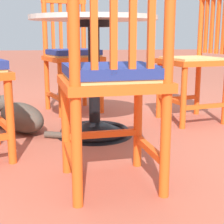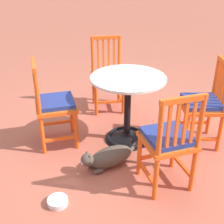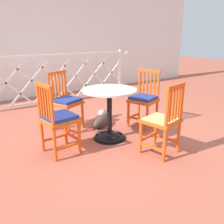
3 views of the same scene
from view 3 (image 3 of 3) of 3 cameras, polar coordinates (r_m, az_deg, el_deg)
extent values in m
plane|color=#AD5642|center=(3.51, -0.24, -6.30)|extent=(24.00, 24.00, 0.00)
cube|color=white|center=(6.12, -18.04, 16.75)|extent=(10.00, 0.20, 2.80)
cylinder|color=white|center=(6.21, 1.86, 9.64)|extent=(0.06, 0.06, 1.09)
cube|color=white|center=(5.57, -10.75, 3.29)|extent=(2.99, 0.04, 0.05)
cube|color=white|center=(5.41, -11.36, 13.25)|extent=(2.99, 0.04, 0.05)
cube|color=white|center=(5.12, -23.97, 6.33)|extent=(0.99, 0.02, 0.99)
cube|color=white|center=(5.23, -18.61, 7.15)|extent=(0.99, 0.02, 0.99)
cube|color=white|center=(5.38, -13.49, 7.87)|extent=(0.99, 0.02, 0.99)
cube|color=white|center=(5.57, -8.68, 8.50)|extent=(0.99, 0.02, 0.99)
cube|color=white|center=(5.80, -4.20, 9.02)|extent=(0.99, 0.02, 0.99)
cube|color=white|center=(6.07, -0.07, 9.46)|extent=(0.99, 0.02, 0.99)
cube|color=white|center=(5.12, -23.97, 6.33)|extent=(0.99, 0.02, 0.99)
cube|color=white|center=(5.23, -18.61, 7.15)|extent=(0.99, 0.02, 0.99)
cube|color=white|center=(5.38, -13.49, 7.87)|extent=(0.99, 0.02, 0.99)
cube|color=white|center=(5.57, -8.68, 8.50)|extent=(0.99, 0.02, 0.99)
cube|color=white|center=(5.80, -4.20, 9.02)|extent=(0.99, 0.02, 0.99)
cube|color=white|center=(6.07, -0.07, 9.46)|extent=(0.99, 0.02, 0.99)
cone|color=black|center=(3.50, -0.59, -5.47)|extent=(0.48, 0.48, 0.10)
torus|color=black|center=(3.51, -0.59, -5.84)|extent=(0.44, 0.44, 0.04)
cylinder|color=black|center=(3.39, -0.61, -0.46)|extent=(0.07, 0.07, 0.66)
cylinder|color=black|center=(3.30, -0.63, 4.70)|extent=(0.20, 0.20, 0.04)
cylinder|color=beige|center=(3.29, -0.63, 5.25)|extent=(0.76, 0.76, 0.02)
cylinder|color=#EA5619|center=(3.72, 8.36, -1.33)|extent=(0.04, 0.04, 0.45)
cylinder|color=#EA5619|center=(3.88, 3.91, -0.37)|extent=(0.04, 0.04, 0.45)
cylinder|color=#EA5619|center=(3.95, 10.80, 3.16)|extent=(0.04, 0.04, 0.91)
cylinder|color=#EA5619|center=(4.10, 6.50, 3.91)|extent=(0.04, 0.04, 0.91)
cube|color=#EA5619|center=(3.89, 9.46, -1.83)|extent=(0.33, 0.14, 0.03)
cube|color=#EA5619|center=(4.04, 5.16, -0.90)|extent=(0.33, 0.14, 0.03)
cube|color=#EA5619|center=(3.82, 6.06, -1.62)|extent=(0.14, 0.33, 0.03)
cube|color=#EA5619|center=(3.88, 7.44, 2.72)|extent=(0.51, 0.51, 0.04)
cube|color=tan|center=(3.87, 7.45, 3.03)|extent=(0.45, 0.45, 0.02)
cube|color=#EA5619|center=(3.93, 10.09, 6.50)|extent=(0.03, 0.03, 0.39)
cube|color=#EA5619|center=(3.96, 9.20, 6.63)|extent=(0.03, 0.03, 0.39)
cube|color=#EA5619|center=(3.99, 8.32, 6.75)|extent=(0.03, 0.03, 0.39)
cube|color=#EA5619|center=(4.02, 7.46, 6.88)|extent=(0.03, 0.03, 0.39)
cube|color=#EA5619|center=(3.94, 8.91, 9.69)|extent=(0.16, 0.37, 0.04)
cube|color=navy|center=(3.87, 7.47, 3.46)|extent=(0.46, 0.46, 0.04)
cylinder|color=#EA5619|center=(3.84, -7.04, -0.65)|extent=(0.04, 0.04, 0.45)
cylinder|color=#EA5619|center=(3.60, -10.49, -2.09)|extent=(0.04, 0.04, 0.45)
cylinder|color=#EA5619|center=(4.00, -10.92, 3.34)|extent=(0.04, 0.04, 0.91)
cylinder|color=#EA5619|center=(3.77, -14.47, 2.20)|extent=(0.04, 0.04, 0.91)
cube|color=#EA5619|center=(3.98, -8.88, -1.38)|extent=(0.16, 0.32, 0.03)
cube|color=#EA5619|center=(3.75, -12.32, -2.81)|extent=(0.16, 0.32, 0.03)
cube|color=#EA5619|center=(3.74, -8.67, -2.14)|extent=(0.32, 0.16, 0.03)
cube|color=#EA5619|center=(3.77, -10.80, 2.10)|extent=(0.52, 0.52, 0.04)
cube|color=tan|center=(3.77, -10.82, 2.42)|extent=(0.46, 0.46, 0.02)
cube|color=#EA5619|center=(3.90, -11.81, 6.32)|extent=(0.03, 0.03, 0.39)
cube|color=#EA5619|center=(3.85, -12.51, 6.13)|extent=(0.03, 0.03, 0.39)
cube|color=#EA5619|center=(3.81, -13.24, 5.94)|extent=(0.03, 0.03, 0.39)
cube|color=#EA5619|center=(3.76, -13.98, 5.74)|extent=(0.03, 0.03, 0.39)
cube|color=#EA5619|center=(3.79, -13.09, 9.14)|extent=(0.36, 0.18, 0.04)
cube|color=navy|center=(3.76, -10.84, 2.86)|extent=(0.47, 0.47, 0.04)
cylinder|color=#EA5619|center=(3.32, -10.99, -3.90)|extent=(0.04, 0.04, 0.45)
cylinder|color=#EA5619|center=(3.05, -7.79, -5.75)|extent=(0.04, 0.04, 0.45)
cylinder|color=#EA5619|center=(3.10, -16.68, -1.38)|extent=(0.04, 0.04, 0.91)
cylinder|color=#EA5619|center=(2.81, -13.81, -3.16)|extent=(0.04, 0.04, 0.91)
cube|color=#EA5619|center=(3.28, -13.49, -5.96)|extent=(0.34, 0.06, 0.03)
cube|color=#EA5619|center=(3.01, -10.46, -8.04)|extent=(0.34, 0.06, 0.03)
cube|color=#EA5619|center=(3.20, -9.41, -5.69)|extent=(0.06, 0.34, 0.03)
cube|color=#EA5619|center=(3.03, -12.40, -1.94)|extent=(0.44, 0.44, 0.04)
cube|color=tan|center=(3.02, -12.43, -1.55)|extent=(0.39, 0.39, 0.02)
cube|color=#EA5619|center=(2.98, -16.53, 2.37)|extent=(0.02, 0.03, 0.39)
cube|color=#EA5619|center=(2.92, -15.97, 2.10)|extent=(0.02, 0.03, 0.39)
cube|color=#EA5619|center=(2.86, -15.39, 1.83)|extent=(0.02, 0.03, 0.39)
cube|color=#EA5619|center=(2.80, -14.79, 1.54)|extent=(0.02, 0.03, 0.39)
cube|color=#EA5619|center=(2.84, -16.04, 6.04)|extent=(0.07, 0.38, 0.04)
cube|color=navy|center=(3.02, -12.47, -1.01)|extent=(0.40, 0.40, 0.04)
cylinder|color=#EA5619|center=(3.03, 6.84, -5.83)|extent=(0.04, 0.04, 0.45)
cylinder|color=#EA5619|center=(3.30, 10.34, -4.02)|extent=(0.04, 0.04, 0.45)
cylinder|color=#EA5619|center=(2.78, 12.69, -3.31)|extent=(0.04, 0.04, 0.91)
cylinder|color=#EA5619|center=(3.06, 15.92, -1.56)|extent=(0.04, 0.04, 0.91)
cube|color=#EA5619|center=(2.98, 9.44, -8.18)|extent=(0.10, 0.34, 0.03)
cube|color=#EA5619|center=(3.25, 12.78, -6.13)|extent=(0.10, 0.34, 0.03)
cube|color=#EA5619|center=(3.19, 8.62, -5.80)|extent=(0.34, 0.10, 0.03)
cube|color=#EA5619|center=(3.01, 11.52, -2.06)|extent=(0.48, 0.48, 0.04)
cube|color=tan|center=(3.00, 11.54, -1.67)|extent=(0.42, 0.42, 0.02)
cube|color=#EA5619|center=(2.77, 13.72, 1.43)|extent=(0.03, 0.02, 0.39)
cube|color=#EA5619|center=(2.82, 14.40, 1.71)|extent=(0.03, 0.02, 0.39)
cube|color=#EA5619|center=(2.88, 15.05, 1.99)|extent=(0.03, 0.02, 0.39)
cube|color=#EA5619|center=(2.94, 15.68, 2.25)|extent=(0.03, 0.02, 0.39)
cube|color=#EA5619|center=(2.80, 15.07, 5.98)|extent=(0.38, 0.12, 0.04)
ellipsoid|color=#4C4238|center=(3.91, -2.77, -2.19)|extent=(0.48, 0.42, 0.19)
ellipsoid|color=silver|center=(4.00, -2.20, -1.86)|extent=(0.23, 0.23, 0.14)
sphere|color=#4C4238|center=(4.11, -1.39, -0.35)|extent=(0.12, 0.12, 0.12)
ellipsoid|color=silver|center=(4.15, -1.17, -0.34)|extent=(0.07, 0.07, 0.04)
cone|color=#4C4238|center=(4.10, -1.87, 0.37)|extent=(0.04, 0.04, 0.04)
cone|color=#4C4238|center=(4.07, -1.04, 0.27)|extent=(0.04, 0.04, 0.04)
ellipsoid|color=#4C4238|center=(4.10, -2.54, -2.23)|extent=(0.13, 0.11, 0.05)
ellipsoid|color=#4C4238|center=(4.06, -1.11, -2.42)|extent=(0.13, 0.11, 0.05)
cylinder|color=#4C4238|center=(3.64, -3.26, -5.03)|extent=(0.11, 0.22, 0.04)
cylinder|color=silver|center=(4.57, -2.23, -0.10)|extent=(0.17, 0.17, 0.05)
camera|label=1|loc=(2.99, -39.63, -2.18)|focal=56.33mm
camera|label=2|loc=(5.72, -18.05, 20.81)|focal=48.04mm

